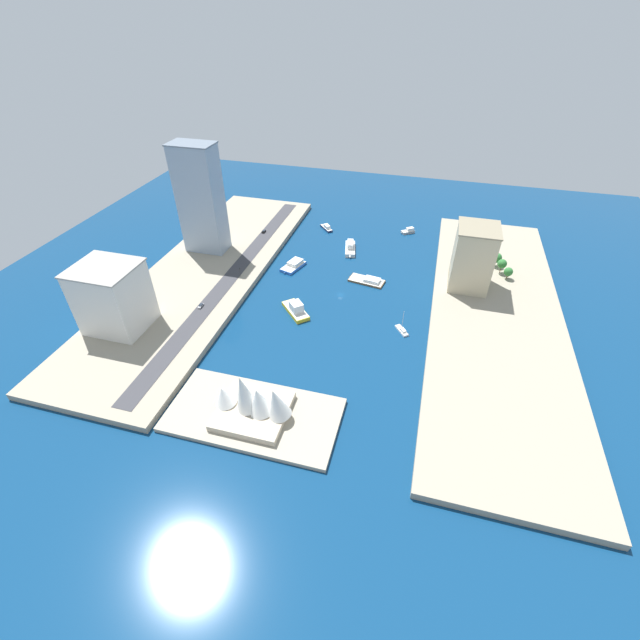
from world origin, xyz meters
TOP-DOWN VIEW (x-y plane):
  - ground_plane at (0.00, 0.00)m, footprint 440.00×440.00m
  - quay_west at (-88.41, 0.00)m, footprint 70.00×240.00m
  - quay_east at (88.41, 0.00)m, footprint 70.00×240.00m
  - peninsula_point at (14.86, 99.85)m, footprint 73.10×36.86m
  - road_strip at (69.14, 0.00)m, footprint 9.90×228.00m
  - ferry_white_commuter at (5.95, -55.37)m, footprint 10.57×22.68m
  - sailboat_small_white at (-39.51, 25.38)m, footprint 8.25×9.71m
  - patrol_launch_navy at (30.55, -84.20)m, footprint 11.95×12.85m
  - ferry_yellow_fast at (20.26, 24.25)m, footprint 19.94×20.58m
  - catamaran_blue at (36.98, -23.46)m, footprint 14.11×20.00m
  - barge_flat_brown at (-13.40, -18.45)m, footprint 23.29×13.07m
  - yacht_sleek_gray at (-30.31, -94.48)m, footprint 10.63×9.36m
  - tower_tall_glass at (99.52, -26.94)m, footprint 27.79×16.89m
  - hotel_broad_white at (104.44, 63.11)m, footprint 30.83×27.80m
  - office_block_beige at (-71.93, -25.56)m, footprint 22.90×25.25m
  - sedan_silver at (71.89, 37.46)m, footprint 1.88×4.58m
  - suv_black at (71.92, -59.72)m, footprint 2.06×4.22m
  - traffic_light_waterfront at (63.20, 2.19)m, footprint 0.36×0.36m
  - opera_landmark at (14.16, 99.85)m, footprint 34.95×27.57m
  - park_tree_cluster at (-92.13, -47.46)m, footprint 12.13×19.91m

SIDE VIEW (x-z plane):
  - ground_plane at x=0.00m, z-range 0.00..0.00m
  - sailboat_small_white at x=-39.51m, z-range -5.62..7.37m
  - peninsula_point at x=14.86m, z-range 0.00..2.00m
  - barge_flat_brown at x=-13.40m, z-range -0.47..2.70m
  - patrol_launch_navy at x=30.55m, z-range -0.53..3.27m
  - yacht_sleek_gray at x=-30.31m, z-range -0.49..3.45m
  - catamaran_blue at x=36.98m, z-range -0.45..3.65m
  - quay_west at x=-88.41m, z-range 0.00..3.51m
  - quay_east at x=88.41m, z-range 0.00..3.51m
  - ferry_white_commuter at x=5.95m, z-range -0.93..5.41m
  - ferry_yellow_fast at x=20.26m, z-range -1.19..6.23m
  - road_strip at x=69.14m, z-range 3.51..3.66m
  - sedan_silver at x=71.89m, z-range 3.65..5.11m
  - suv_black at x=71.92m, z-range 3.65..5.14m
  - traffic_light_waterfront at x=63.20m, z-range 4.60..11.10m
  - opera_landmark at x=14.16m, z-range -1.38..19.51m
  - park_tree_cluster at x=-92.13m, z-range 4.65..13.88m
  - hotel_broad_white at x=104.44m, z-range 3.54..38.81m
  - office_block_beige at x=-71.93m, z-range 3.54..41.01m
  - tower_tall_glass at x=99.52m, z-range 3.54..73.18m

